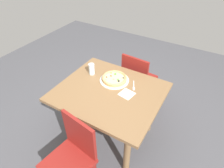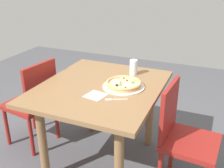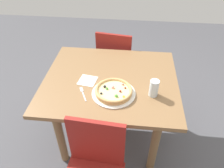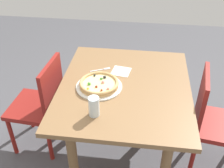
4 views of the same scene
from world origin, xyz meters
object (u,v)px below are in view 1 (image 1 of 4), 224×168
at_px(pizza, 114,78).
at_px(fork, 134,86).
at_px(chair_near, 137,79).
at_px(chair_far, 72,156).
at_px(napkin, 127,94).
at_px(dining_table, 110,99).
at_px(drinking_glass, 92,69).
at_px(plate, 114,80).

bearing_deg(pizza, fork, -175.87).
height_order(chair_near, fork, chair_near).
relative_size(chair_near, chair_far, 1.00).
relative_size(chair_far, napkin, 6.16).
height_order(dining_table, chair_near, chair_near).
relative_size(drinking_glass, napkin, 0.97).
distance_m(chair_near, napkin, 0.72).
relative_size(chair_near, plate, 2.56).
bearing_deg(pizza, dining_table, 103.71).
relative_size(plate, fork, 2.16).
bearing_deg(chair_far, drinking_glass, -58.76).
height_order(chair_near, napkin, chair_near).
xyz_separation_m(chair_far, pizza, (0.06, -0.88, 0.30)).
distance_m(plate, fork, 0.24).
relative_size(plate, drinking_glass, 2.49).
distance_m(dining_table, chair_near, 0.71).
height_order(dining_table, chair_far, chair_far).
distance_m(dining_table, plate, 0.23).
xyz_separation_m(chair_far, fork, (-0.18, -0.89, 0.27)).
height_order(pizza, napkin, pizza).
distance_m(plate, pizza, 0.03).
xyz_separation_m(dining_table, chair_near, (-0.04, -0.69, -0.15)).
relative_size(chair_near, napkin, 6.16).
relative_size(plate, napkin, 2.40).
distance_m(chair_near, chair_far, 1.39).
distance_m(chair_far, drinking_glass, 0.99).
bearing_deg(napkin, chair_far, 77.06).
height_order(chair_far, drinking_glass, drinking_glass).
distance_m(chair_far, napkin, 0.81).
xyz_separation_m(chair_far, plate, (0.06, -0.88, 0.28)).
relative_size(dining_table, napkin, 7.93).
height_order(fork, napkin, fork).
relative_size(pizza, napkin, 2.04).
bearing_deg(dining_table, plate, -76.29).
bearing_deg(drinking_glass, pizza, -176.21).
xyz_separation_m(drinking_glass, napkin, (-0.53, 0.12, -0.07)).
distance_m(chair_near, fork, 0.58).
bearing_deg(napkin, drinking_glass, -12.50).
bearing_deg(napkin, fork, -92.68).
distance_m(plate, napkin, 0.27).
height_order(plate, napkin, plate).
relative_size(chair_far, plate, 2.56).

